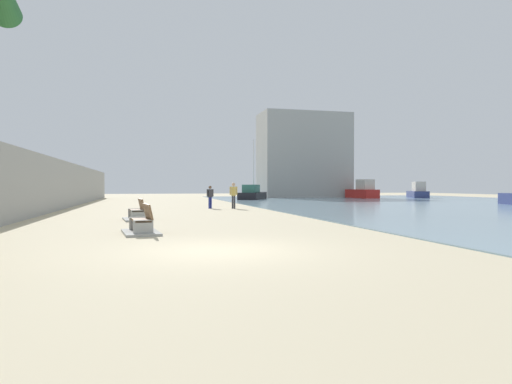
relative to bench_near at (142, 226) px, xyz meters
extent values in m
plane|color=#C6B793|center=(1.86, 13.63, -0.23)|extent=(120.00, 120.00, 0.00)
cube|color=#9E9E99|center=(-5.64, 13.63, 1.40)|extent=(0.80, 64.00, 3.27)
cube|color=#7A99A8|center=(25.86, 13.63, -0.21)|extent=(36.00, 68.00, 0.04)
cube|color=#9E9E99|center=(0.06, -0.70, 0.01)|extent=(0.62, 0.27, 0.50)
cube|color=#9E9E99|center=(-0.11, 0.69, 0.01)|extent=(0.62, 0.27, 0.50)
cube|color=brown|center=(-0.03, 0.00, 0.22)|extent=(0.70, 1.65, 0.06)
cube|color=brown|center=(0.20, 0.03, 0.50)|extent=(0.36, 1.61, 0.50)
cube|color=#9E9E99|center=(-0.03, 0.00, -0.19)|extent=(1.35, 2.22, 0.08)
cube|color=#9E9E99|center=(-0.22, 5.14, 0.01)|extent=(0.62, 0.27, 0.50)
cube|color=#9E9E99|center=(-0.38, 6.53, 0.01)|extent=(0.62, 0.27, 0.50)
cube|color=brown|center=(-0.30, 5.84, 0.22)|extent=(0.69, 1.65, 0.06)
cube|color=brown|center=(-0.07, 5.87, 0.50)|extent=(0.35, 1.61, 0.50)
cube|color=#9E9E99|center=(-0.30, 5.84, -0.19)|extent=(1.35, 2.22, 0.08)
cylinder|color=navy|center=(4.35, 15.21, 0.16)|extent=(0.12, 0.12, 0.78)
cylinder|color=navy|center=(4.47, 15.26, 0.16)|extent=(0.12, 0.12, 0.78)
cube|color=#333338|center=(4.41, 15.24, 0.82)|extent=(0.36, 0.29, 0.55)
sphere|color=brown|center=(4.41, 15.24, 1.23)|extent=(0.21, 0.21, 0.21)
cylinder|color=#333338|center=(4.20, 15.16, 0.85)|extent=(0.09, 0.09, 0.50)
cylinder|color=#333338|center=(4.61, 15.32, 0.85)|extent=(0.09, 0.09, 0.50)
cylinder|color=#333338|center=(5.87, 14.65, 0.21)|extent=(0.12, 0.12, 0.89)
cylinder|color=#333338|center=(6.00, 14.62, 0.21)|extent=(0.12, 0.12, 0.89)
cube|color=gold|center=(5.94, 14.64, 0.97)|extent=(0.35, 0.24, 0.63)
sphere|color=tan|center=(5.94, 14.64, 1.43)|extent=(0.24, 0.24, 0.24)
cylinder|color=gold|center=(5.72, 14.68, 1.00)|extent=(0.09, 0.09, 0.57)
cylinder|color=gold|center=(6.15, 14.59, 1.00)|extent=(0.09, 0.09, 0.57)
cube|color=navy|center=(34.51, 35.50, 0.23)|extent=(4.22, 6.46, 0.84)
cube|color=beige|center=(34.12, 34.64, 1.26)|extent=(2.29, 3.04, 1.23)
cube|color=red|center=(26.59, 35.58, 0.34)|extent=(2.57, 4.82, 1.07)
cube|color=beige|center=(26.67, 34.89, 1.51)|extent=(1.67, 2.18, 1.27)
cube|color=black|center=(12.15, 34.62, 0.19)|extent=(5.07, 8.02, 0.77)
cube|color=#337060|center=(11.68, 33.54, 1.02)|extent=(2.73, 3.75, 0.89)
cylinder|color=silver|center=(12.31, 34.98, 3.66)|extent=(0.12, 0.12, 6.17)
cube|color=#9E9E99|center=(21.01, 41.63, 5.47)|extent=(12.00, 6.00, 11.40)
camera|label=1|loc=(0.18, -14.79, 1.34)|focal=30.67mm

